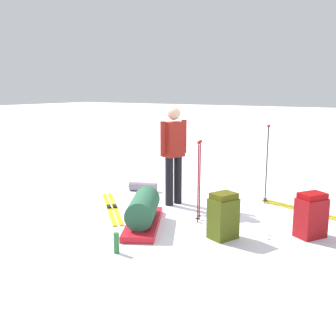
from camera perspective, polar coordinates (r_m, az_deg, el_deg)
ground_plane at (r=6.77m, az=0.00°, el=-5.82°), size 80.00×80.00×0.00m
skier_standing at (r=6.80m, az=0.83°, el=2.52°), size 0.55×0.31×1.70m
ski_pair_near at (r=6.97m, az=19.38°, el=-5.87°), size 0.68×1.67×0.05m
ski_pair_far at (r=6.83m, az=-8.11°, el=-5.67°), size 1.43×1.47×0.05m
backpack_large_dark at (r=5.42m, az=7.98°, el=-6.92°), size 0.43×0.40×0.64m
backpack_bright at (r=5.75m, az=19.96°, el=-6.48°), size 0.47×0.43×0.62m
ski_poles_planted_near at (r=7.12m, az=14.11°, el=1.09°), size 0.17×0.10×1.40m
ski_poles_planted_far at (r=5.96m, az=4.51°, el=-1.28°), size 0.20×0.11×1.25m
gear_sled at (r=5.86m, az=-3.59°, el=-6.30°), size 1.44×1.05×0.49m
sleeping_mat_rolled at (r=7.86m, az=-3.63°, el=-2.72°), size 0.34×0.58×0.18m
thermos_bottle at (r=5.00m, az=-7.46°, el=-10.70°), size 0.07×0.07×0.26m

